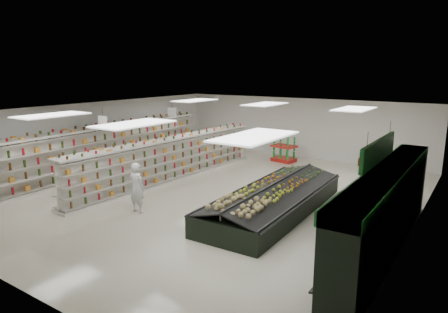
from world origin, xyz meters
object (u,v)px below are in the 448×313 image
Objects in this scene: gondola_center at (171,161)px; shopper_background at (210,147)px; shopper_main at (137,188)px; gondola_left at (107,151)px; produce_island at (274,199)px; soda_endcap at (284,147)px.

shopper_background is at bearing 101.36° from gondola_center.
shopper_main is 1.08× the size of shopper_background.
produce_island is (8.96, -0.52, -0.54)m from gondola_left.
soda_endcap is (2.53, 5.96, -0.10)m from gondola_center.
shopper_main is at bearing -94.70° from soda_endcap.
shopper_background is (-0.54, 3.66, -0.05)m from gondola_center.
gondola_center is 1.57× the size of produce_island.
shopper_main is (-3.77, -2.60, 0.40)m from produce_island.
gondola_center is 5.62m from produce_island.
gondola_left reaches higher than shopper_background.
gondola_left is 1.85× the size of produce_island.
soda_endcap is (-2.98, 7.02, 0.29)m from produce_island.
gondola_center is 6.95× the size of soda_endcap.
soda_endcap is 0.89× the size of shopper_main.
shopper_main is 7.67m from shopper_background.
soda_endcap is (5.98, 6.50, -0.26)m from gondola_left.
gondola_left reaches higher than produce_island.
gondola_left is 8.99m from produce_island.
gondola_left is 7.33× the size of shopper_main.
soda_endcap reaches higher than produce_island.
shopper_background reaches higher than soda_endcap.
shopper_background is (-6.05, 4.72, 0.34)m from produce_island.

